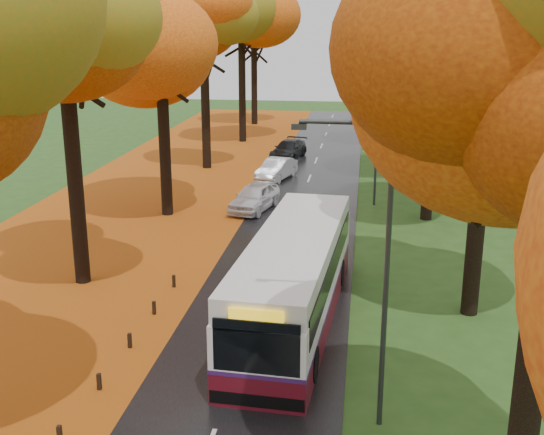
% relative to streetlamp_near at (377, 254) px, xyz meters
% --- Properties ---
extents(road, '(6.50, 90.00, 0.04)m').
position_rel_streetlamp_near_xyz_m(road, '(-3.95, 17.00, -4.69)').
color(road, black).
rests_on(road, ground).
extents(centre_line, '(0.12, 90.00, 0.01)m').
position_rel_streetlamp_near_xyz_m(centre_line, '(-3.95, 17.00, -4.67)').
color(centre_line, silver).
rests_on(centre_line, road).
extents(leaf_verge, '(12.00, 90.00, 0.02)m').
position_rel_streetlamp_near_xyz_m(leaf_verge, '(-12.95, 17.00, -4.70)').
color(leaf_verge, '#924F0D').
rests_on(leaf_verge, ground).
extents(leaf_drift, '(0.90, 90.00, 0.01)m').
position_rel_streetlamp_near_xyz_m(leaf_drift, '(-7.00, 17.00, -4.67)').
color(leaf_drift, '#B34512').
rests_on(leaf_drift, road).
extents(trees_left, '(9.20, 74.00, 13.88)m').
position_rel_streetlamp_near_xyz_m(trees_left, '(-11.13, 19.06, 4.82)').
color(trees_left, black).
rests_on(trees_left, ground).
extents(trees_right, '(9.30, 74.20, 13.96)m').
position_rel_streetlamp_near_xyz_m(trees_right, '(3.24, 18.91, 4.98)').
color(trees_right, black).
rests_on(trees_right, ground).
extents(streetlamp_near, '(2.45, 0.18, 8.00)m').
position_rel_streetlamp_near_xyz_m(streetlamp_near, '(0.00, 0.00, 0.00)').
color(streetlamp_near, '#333538').
rests_on(streetlamp_near, ground).
extents(streetlamp_mid, '(2.45, 0.18, 8.00)m').
position_rel_streetlamp_near_xyz_m(streetlamp_mid, '(0.00, 22.00, 0.00)').
color(streetlamp_mid, '#333538').
rests_on(streetlamp_mid, ground).
extents(streetlamp_far, '(2.45, 0.18, 8.00)m').
position_rel_streetlamp_near_xyz_m(streetlamp_far, '(0.00, 44.00, 0.00)').
color(streetlamp_far, '#333538').
rests_on(streetlamp_far, ground).
extents(bus, '(3.46, 11.95, 3.11)m').
position_rel_streetlamp_near_xyz_m(bus, '(-2.64, 5.94, -3.05)').
color(bus, '#550D18').
rests_on(bus, road).
extents(car_white, '(2.68, 4.60, 1.47)m').
position_rel_streetlamp_near_xyz_m(car_white, '(-6.30, 19.87, -3.94)').
color(car_white, silver).
rests_on(car_white, road).
extents(car_silver, '(2.48, 4.39, 1.37)m').
position_rel_streetlamp_near_xyz_m(car_silver, '(-6.07, 27.42, -3.99)').
color(car_silver, '#AEB1B6').
rests_on(car_silver, road).
extents(car_dark, '(2.77, 4.87, 1.33)m').
position_rel_streetlamp_near_xyz_m(car_dark, '(-6.09, 34.61, -4.01)').
color(car_dark, black).
rests_on(car_dark, road).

